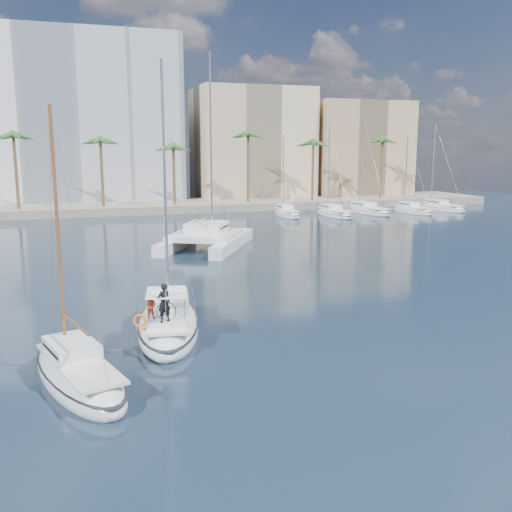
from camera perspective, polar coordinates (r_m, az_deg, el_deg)
name	(u,v)px	position (r m, az deg, el deg)	size (l,w,h in m)	color
ground	(255,322)	(32.22, -0.14, -6.61)	(160.00, 160.00, 0.00)	black
quay	(135,207)	(91.21, -12.01, 4.82)	(120.00, 14.00, 1.20)	gray
building_modern	(50,121)	(102.41, -19.91, 12.56)	(42.00, 16.00, 28.00)	white
building_beige	(252,146)	(104.13, -0.43, 10.94)	(20.00, 14.00, 20.00)	beige
building_tan_right	(357,152)	(110.04, 10.03, 10.24)	(18.00, 12.00, 18.00)	tan
palm_centre	(135,144)	(86.80, -11.98, 10.94)	(3.60, 3.60, 12.30)	brown
palm_right	(345,144)	(96.59, 8.89, 11.00)	(3.60, 3.60, 12.30)	brown
main_sloop	(168,322)	(30.83, -8.79, -6.58)	(4.94, 10.48, 14.97)	silver
small_sloop	(79,375)	(25.04, -17.32, -11.27)	(4.91, 8.79, 12.04)	silver
catamaran	(206,236)	(56.04, -4.99, 2.03)	(12.01, 14.44, 18.74)	silver
seagull	(165,298)	(33.45, -9.09, -4.13)	(1.23, 0.53, 0.23)	silver
moored_yacht_a	(287,216)	(82.32, 3.09, 4.01)	(2.72, 9.35, 11.90)	silver
moored_yacht_b	(334,216)	(83.07, 7.79, 3.98)	(3.14, 10.78, 13.72)	silver
moored_yacht_c	(367,213)	(87.81, 11.06, 4.24)	(3.55, 12.21, 15.54)	silver
moored_yacht_d	(412,213)	(89.46, 15.33, 4.18)	(2.72, 9.35, 11.90)	silver
moored_yacht_e	(441,210)	(94.78, 17.97, 4.38)	(3.14, 10.78, 13.72)	silver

